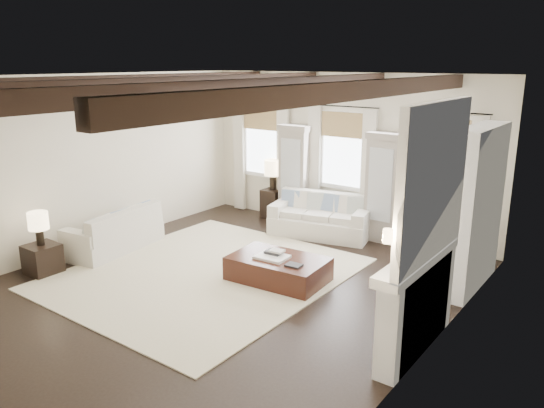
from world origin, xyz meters
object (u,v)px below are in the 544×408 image
Objects in this scene: sofa_left at (116,233)px; side_table_front at (43,259)px; sofa_back at (321,218)px; side_table_back at (273,203)px; ottoman at (278,269)px.

sofa_left reaches higher than side_table_front.
sofa_back reaches higher than side_table_back.
side_table_front is at bearing -152.74° from ottoman.
side_table_front is 5.02m from side_table_back.
ottoman is (3.25, 0.63, -0.13)m from sofa_left.
side_table_front reaches higher than ottoman.
side_table_back reaches higher than ottoman.
ottoman is at bearing 10.91° from sofa_left.
sofa_back is at bearing -15.45° from side_table_back.
ottoman is 3.58m from side_table_back.
sofa_left is 3.31m from ottoman.
side_table_front is (-0.07, -1.43, -0.08)m from sofa_left.
side_table_front is at bearing -103.02° from side_table_back.
sofa_left is (-2.58, -3.04, -0.02)m from sofa_back.
side_table_back is (-1.52, 0.42, -0.02)m from sofa_back.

